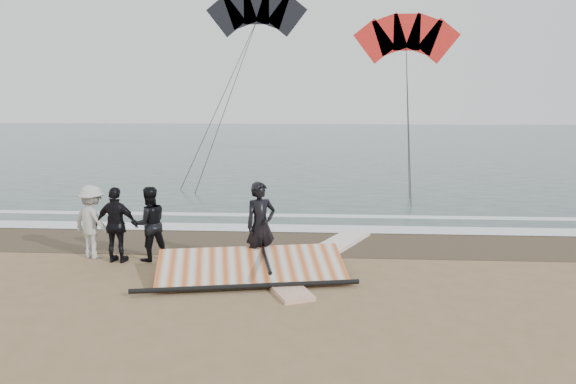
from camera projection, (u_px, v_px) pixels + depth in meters
The scene contains 12 objects.
ground at pixel (278, 306), 10.31m from camera, with size 120.00×120.00×0.00m, color #8C704C.
sea at pixel (312, 144), 42.74m from camera, with size 120.00×54.00×0.02m, color #233838.
wet_sand at pixel (292, 242), 14.73m from camera, with size 120.00×2.80×0.01m, color #4C3D2B.
foam_near at pixel (294, 228), 16.10m from camera, with size 120.00×0.90×0.01m, color white.
foam_far at pixel (297, 215), 17.77m from camera, with size 120.00×0.45×0.01m, color white.
man_main at pixel (261, 225), 12.39m from camera, with size 0.71×0.47×1.95m, color black.
board_white at pixel (281, 283), 11.45m from camera, with size 0.62×2.21×0.09m, color silver.
board_cream at pixel (339, 243), 14.41m from camera, with size 0.70×2.62×0.11m, color white.
trio_cluster at pixel (117, 223), 13.04m from camera, with size 2.58×1.15×1.76m.
sail_rig at pixel (249, 268), 11.93m from camera, with size 4.47×2.42×0.51m.
kite_red at pixel (406, 41), 31.36m from camera, with size 6.42×7.08×15.38m.
kite_dark at pixel (256, 16), 33.49m from camera, with size 6.61×6.96×15.90m.
Camera 1 is at (0.78, -9.75, 3.87)m, focal length 35.00 mm.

